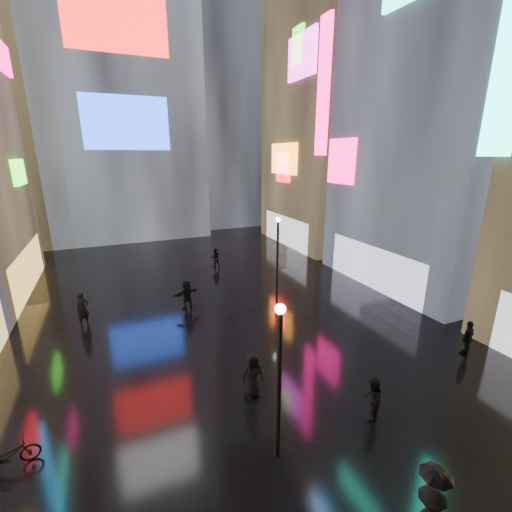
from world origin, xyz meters
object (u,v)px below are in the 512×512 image
pedestrian_3 (468,338)px  lamp_near (279,375)px  bicycle (7,457)px  lamp_far (278,251)px

pedestrian_3 → lamp_near: bearing=-5.1°
bicycle → lamp_far: bearing=-68.5°
lamp_near → pedestrian_3: (10.77, 1.60, -2.09)m
lamp_near → lamp_far: same height
pedestrian_3 → lamp_far: bearing=-78.3°
lamp_near → bicycle: size_ratio=3.03×
lamp_near → bicycle: bearing=160.1°
lamp_near → pedestrian_3: 11.09m
lamp_near → bicycle: 8.47m
lamp_far → bicycle: bearing=-146.1°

